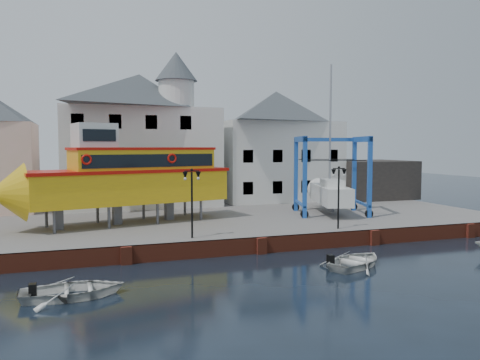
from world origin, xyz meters
name	(u,v)px	position (x,y,z in m)	size (l,w,h in m)	color
ground	(261,254)	(0.00, 0.00, 0.00)	(140.00, 140.00, 0.00)	black
hardstanding	(213,219)	(0.00, 11.00, 0.50)	(44.00, 22.00, 1.00)	#615F5D
quay_wall	(261,245)	(0.00, 0.10, 0.50)	(44.00, 0.47, 1.00)	maroon
building_white_main	(142,138)	(-4.87, 18.39, 7.34)	(14.00, 8.30, 14.00)	white
building_white_right	(276,146)	(9.00, 19.00, 6.60)	(12.00, 8.00, 11.20)	white
shed_dark	(369,179)	(19.00, 17.00, 3.00)	(8.00, 7.00, 4.00)	black
lamp_post_left	(192,186)	(-4.00, 1.20, 4.17)	(1.12, 0.32, 4.20)	black
lamp_post_right	(339,182)	(6.00, 1.20, 4.17)	(1.12, 0.32, 4.20)	black
tour_boat	(117,177)	(-7.89, 7.85, 4.34)	(16.70, 7.57, 7.08)	#59595E
travel_lift	(329,188)	(9.14, 8.12, 3.04)	(6.66, 8.29, 12.14)	#1B579D
motorboat_b	(357,266)	(3.85, -4.43, 0.00)	(2.98, 4.17, 0.86)	silver
motorboat_d	(73,297)	(-10.68, -5.08, 0.00)	(3.10, 4.34, 0.90)	silver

